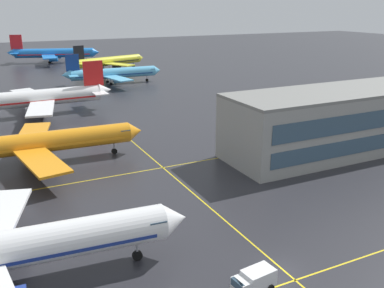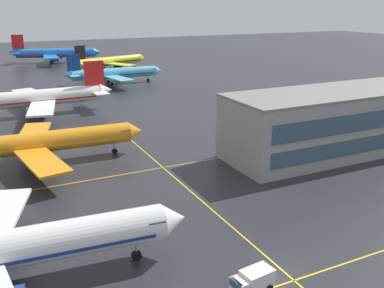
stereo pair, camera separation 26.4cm
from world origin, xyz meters
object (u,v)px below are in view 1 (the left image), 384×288
at_px(airliner_far_left_stand, 113,73).
at_px(airliner_distant_taxiway, 53,53).
at_px(airliner_second_row, 39,143).
at_px(service_truck_red_van, 254,280).
at_px(airliner_third_row, 33,99).
at_px(airliner_far_right_stand, 109,61).

relative_size(airliner_far_left_stand, airliner_distant_taxiway, 0.85).
bearing_deg(airliner_distant_taxiway, airliner_far_left_stand, -82.36).
height_order(airliner_second_row, airliner_distant_taxiway, airliner_distant_taxiway).
height_order(airliner_second_row, service_truck_red_van, airliner_second_row).
height_order(airliner_distant_taxiway, service_truck_red_van, airliner_distant_taxiway).
height_order(airliner_third_row, service_truck_red_van, airliner_third_row).
bearing_deg(airliner_distant_taxiway, airliner_second_row, -100.03).
distance_m(airliner_far_right_stand, airliner_distant_taxiway, 37.17).
bearing_deg(airliner_far_right_stand, airliner_distant_taxiway, 115.73).
bearing_deg(airliner_far_left_stand, airliner_third_row, -131.14).
bearing_deg(airliner_third_row, airliner_distant_taxiway, 78.26).
xyz_separation_m(airliner_third_row, airliner_far_right_stand, (36.49, 64.46, -0.56)).
height_order(airliner_second_row, airliner_far_left_stand, airliner_second_row).
bearing_deg(service_truck_red_van, airliner_second_row, 106.57).
height_order(airliner_far_right_stand, airliner_distant_taxiway, airliner_distant_taxiway).
bearing_deg(airliner_distant_taxiway, airliner_third_row, -101.74).
height_order(airliner_far_left_stand, service_truck_red_van, airliner_far_left_stand).
relative_size(airliner_second_row, airliner_third_row, 0.90).
relative_size(airliner_second_row, airliner_distant_taxiway, 0.88).
bearing_deg(airliner_second_row, airliner_far_right_stand, 68.25).
height_order(airliner_third_row, airliner_distant_taxiway, airliner_distant_taxiway).
relative_size(airliner_second_row, service_truck_red_van, 8.10).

